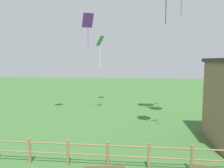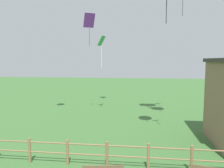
{
  "view_description": "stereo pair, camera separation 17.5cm",
  "coord_description": "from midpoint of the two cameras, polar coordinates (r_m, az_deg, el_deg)",
  "views": [
    {
      "loc": [
        1.29,
        -4.0,
        5.16
      ],
      "look_at": [
        0.0,
        8.03,
        3.85
      ],
      "focal_mm": 35.0,
      "sensor_mm": 36.0,
      "label": 1
    },
    {
      "loc": [
        1.47,
        -3.98,
        5.16
      ],
      "look_at": [
        0.0,
        8.03,
        3.85
      ],
      "focal_mm": 35.0,
      "sensor_mm": 36.0,
      "label": 2
    }
  ],
  "objects": [
    {
      "name": "kite_purple_streamer",
      "position": [
        21.41,
        -5.73,
        15.68
      ],
      "size": [
        1.21,
        1.09,
        2.96
      ],
      "color": "purple"
    },
    {
      "name": "wooden_fence",
      "position": [
        11.05,
        -0.84,
        -17.53
      ],
      "size": [
        19.91,
        0.14,
        1.27
      ],
      "color": "olive",
      "rests_on": "ground_plane"
    },
    {
      "name": "kite_green_diamond",
      "position": [
        21.36,
        -2.53,
        10.16
      ],
      "size": [
        0.75,
        0.89,
        3.08
      ],
      "color": "green"
    }
  ]
}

